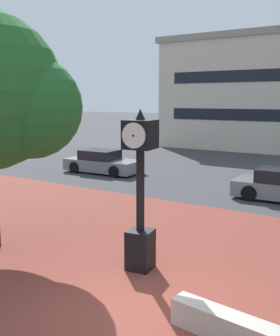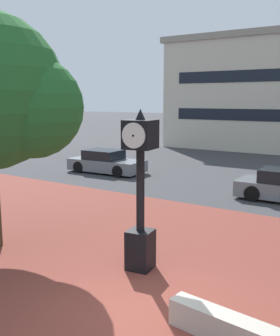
% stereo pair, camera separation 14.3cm
% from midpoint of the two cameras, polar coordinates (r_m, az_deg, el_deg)
% --- Properties ---
extents(ground_plane, '(200.00, 200.00, 0.00)m').
position_cam_midpoint_polar(ground_plane, '(8.12, -1.86, -20.36)').
color(ground_plane, '#38383A').
extents(plaza_brick_paving, '(44.00, 12.06, 0.01)m').
position_cam_midpoint_polar(plaza_brick_paving, '(9.67, 5.21, -15.16)').
color(plaza_brick_paving, brown).
rests_on(plaza_brick_paving, ground).
extents(street_clock, '(0.75, 0.79, 3.87)m').
position_cam_midpoint_polar(street_clock, '(9.38, -0.39, -3.55)').
color(street_clock, black).
rests_on(street_clock, ground).
extents(car_street_near, '(4.39, 2.10, 1.28)m').
position_cam_midpoint_polar(car_street_near, '(22.45, -5.63, 0.79)').
color(car_street_near, slate).
rests_on(car_street_near, ground).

